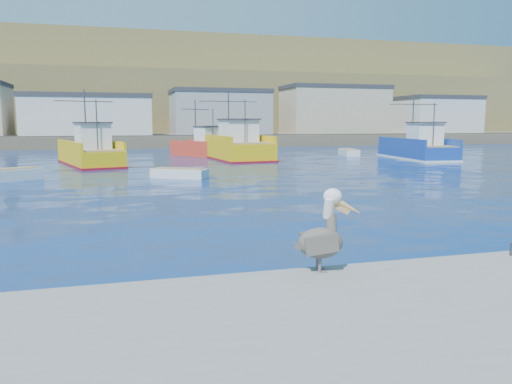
{
  "coord_description": "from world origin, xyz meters",
  "views": [
    {
      "loc": [
        -5.79,
        -12.69,
        3.59
      ],
      "look_at": [
        -1.39,
        3.33,
        1.25
      ],
      "focal_mm": 35.0,
      "sensor_mm": 36.0,
      "label": 1
    }
  ],
  "objects_px": {
    "trawler_yellow_a": "(90,153)",
    "boat_orange": "(202,147)",
    "trawler_yellow_b": "(233,147)",
    "skiff_left": "(4,176)",
    "pelican": "(323,236)",
    "trawler_blue": "(418,149)",
    "skiff_far": "(349,153)",
    "skiff_mid": "(179,174)"
  },
  "relations": [
    {
      "from": "trawler_yellow_a",
      "to": "boat_orange",
      "type": "bearing_deg",
      "value": 38.96
    },
    {
      "from": "trawler_yellow_b",
      "to": "skiff_left",
      "type": "distance_m",
      "value": 23.16
    },
    {
      "from": "skiff_left",
      "to": "pelican",
      "type": "bearing_deg",
      "value": -65.61
    },
    {
      "from": "trawler_blue",
      "to": "boat_orange",
      "type": "xyz_separation_m",
      "value": [
        -19.79,
        9.67,
        -0.02
      ]
    },
    {
      "from": "boat_orange",
      "to": "trawler_yellow_a",
      "type": "bearing_deg",
      "value": -141.04
    },
    {
      "from": "trawler_yellow_a",
      "to": "skiff_far",
      "type": "distance_m",
      "value": 26.86
    },
    {
      "from": "trawler_blue",
      "to": "trawler_yellow_b",
      "type": "bearing_deg",
      "value": 163.41
    },
    {
      "from": "trawler_yellow_a",
      "to": "trawler_yellow_b",
      "type": "relative_size",
      "value": 0.83
    },
    {
      "from": "skiff_left",
      "to": "skiff_far",
      "type": "distance_m",
      "value": 34.73
    },
    {
      "from": "trawler_yellow_a",
      "to": "pelican",
      "type": "height_order",
      "value": "trawler_yellow_a"
    },
    {
      "from": "trawler_blue",
      "to": "skiff_mid",
      "type": "distance_m",
      "value": 26.82
    },
    {
      "from": "skiff_left",
      "to": "trawler_yellow_b",
      "type": "bearing_deg",
      "value": 39.8
    },
    {
      "from": "trawler_yellow_a",
      "to": "pelican",
      "type": "bearing_deg",
      "value": -79.6
    },
    {
      "from": "boat_orange",
      "to": "skiff_far",
      "type": "relative_size",
      "value": 1.77
    },
    {
      "from": "trawler_yellow_b",
      "to": "trawler_yellow_a",
      "type": "bearing_deg",
      "value": -162.25
    },
    {
      "from": "boat_orange",
      "to": "pelican",
      "type": "height_order",
      "value": "boat_orange"
    },
    {
      "from": "boat_orange",
      "to": "skiff_left",
      "type": "xyz_separation_m",
      "value": [
        -15.34,
        -19.32,
        -0.68
      ]
    },
    {
      "from": "skiff_mid",
      "to": "trawler_yellow_a",
      "type": "bearing_deg",
      "value": 117.37
    },
    {
      "from": "trawler_yellow_b",
      "to": "boat_orange",
      "type": "bearing_deg",
      "value": 118.45
    },
    {
      "from": "skiff_mid",
      "to": "skiff_far",
      "type": "distance_m",
      "value": 26.51
    },
    {
      "from": "boat_orange",
      "to": "trawler_blue",
      "type": "bearing_deg",
      "value": -26.04
    },
    {
      "from": "trawler_yellow_b",
      "to": "trawler_blue",
      "type": "relative_size",
      "value": 1.22
    },
    {
      "from": "trawler_blue",
      "to": "boat_orange",
      "type": "distance_m",
      "value": 22.03
    },
    {
      "from": "skiff_left",
      "to": "pelican",
      "type": "distance_m",
      "value": 26.34
    },
    {
      "from": "trawler_yellow_b",
      "to": "skiff_far",
      "type": "height_order",
      "value": "trawler_yellow_b"
    },
    {
      "from": "skiff_mid",
      "to": "skiff_far",
      "type": "bearing_deg",
      "value": 40.19
    },
    {
      "from": "trawler_yellow_b",
      "to": "boat_orange",
      "type": "relative_size",
      "value": 1.75
    },
    {
      "from": "trawler_yellow_b",
      "to": "skiff_mid",
      "type": "bearing_deg",
      "value": -114.36
    },
    {
      "from": "trawler_blue",
      "to": "skiff_far",
      "type": "bearing_deg",
      "value": 124.16
    },
    {
      "from": "trawler_yellow_a",
      "to": "trawler_yellow_b",
      "type": "distance_m",
      "value": 13.92
    },
    {
      "from": "trawler_yellow_b",
      "to": "pelican",
      "type": "bearing_deg",
      "value": -100.1
    },
    {
      "from": "boat_orange",
      "to": "skiff_mid",
      "type": "distance_m",
      "value": 20.98
    },
    {
      "from": "trawler_yellow_a",
      "to": "skiff_far",
      "type": "relative_size",
      "value": 2.58
    },
    {
      "from": "trawler_yellow_a",
      "to": "boat_orange",
      "type": "xyz_separation_m",
      "value": [
        10.81,
        8.74,
        -0.02
      ]
    },
    {
      "from": "trawler_yellow_a",
      "to": "trawler_blue",
      "type": "bearing_deg",
      "value": -1.74
    },
    {
      "from": "skiff_left",
      "to": "boat_orange",
      "type": "bearing_deg",
      "value": 51.55
    },
    {
      "from": "skiff_far",
      "to": "boat_orange",
      "type": "bearing_deg",
      "value": 167.91
    },
    {
      "from": "skiff_far",
      "to": "pelican",
      "type": "height_order",
      "value": "pelican"
    },
    {
      "from": "trawler_blue",
      "to": "pelican",
      "type": "relative_size",
      "value": 6.23
    },
    {
      "from": "skiff_mid",
      "to": "trawler_blue",
      "type": "bearing_deg",
      "value": 23.64
    },
    {
      "from": "boat_orange",
      "to": "skiff_far",
      "type": "height_order",
      "value": "boat_orange"
    },
    {
      "from": "trawler_blue",
      "to": "skiff_far",
      "type": "distance_m",
      "value": 7.72
    }
  ]
}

